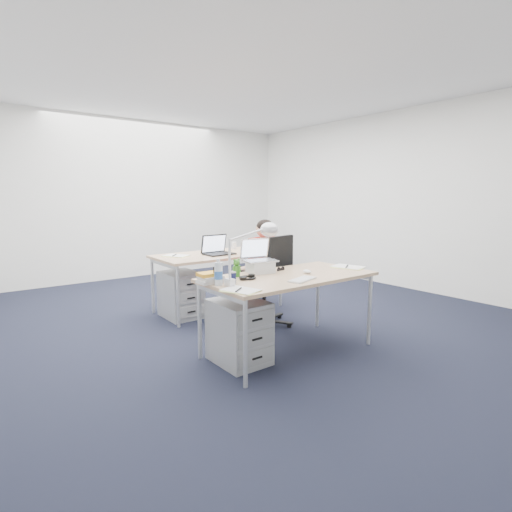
{
  "coord_description": "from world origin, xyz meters",
  "views": [
    {
      "loc": [
        -2.7,
        -3.56,
        1.45
      ],
      "look_at": [
        -0.27,
        -0.36,
        0.85
      ],
      "focal_mm": 28.0,
      "sensor_mm": 36.0,
      "label": 1
    }
  ],
  "objects_px": {
    "drawer_pedestal_near": "(239,332)",
    "bear_figurine": "(237,268)",
    "cordless_phone": "(216,275)",
    "desk_near": "(289,280)",
    "book_stack": "(210,278)",
    "dark_laptop": "(219,244)",
    "sunglasses": "(281,269)",
    "desk_far": "(218,257)",
    "seated_person": "(255,271)",
    "far_cup": "(234,245)",
    "drawer_pedestal_far": "(181,294)",
    "silver_laptop": "(260,256)",
    "office_chair": "(266,300)",
    "desk_lamp": "(246,253)",
    "headphones": "(247,277)",
    "water_bottle": "(218,272)",
    "wireless_keyboard": "(302,279)",
    "can_koozie": "(233,277)"
  },
  "relations": [
    {
      "from": "book_stack",
      "to": "desk_near",
      "type": "bearing_deg",
      "value": -11.76
    },
    {
      "from": "dark_laptop",
      "to": "far_cup",
      "type": "distance_m",
      "value": 0.58
    },
    {
      "from": "sunglasses",
      "to": "headphones",
      "type": "bearing_deg",
      "value": -174.76
    },
    {
      "from": "can_koozie",
      "to": "desk_far",
      "type": "bearing_deg",
      "value": 61.9
    },
    {
      "from": "desk_near",
      "to": "office_chair",
      "type": "xyz_separation_m",
      "value": [
        0.32,
        0.73,
        -0.39
      ]
    },
    {
      "from": "water_bottle",
      "to": "desk_near",
      "type": "bearing_deg",
      "value": -2.84
    },
    {
      "from": "desk_near",
      "to": "water_bottle",
      "type": "height_order",
      "value": "water_bottle"
    },
    {
      "from": "office_chair",
      "to": "headphones",
      "type": "distance_m",
      "value": 1.06
    },
    {
      "from": "water_bottle",
      "to": "book_stack",
      "type": "bearing_deg",
      "value": 95.01
    },
    {
      "from": "desk_far",
      "to": "drawer_pedestal_near",
      "type": "relative_size",
      "value": 2.91
    },
    {
      "from": "seated_person",
      "to": "silver_laptop",
      "type": "bearing_deg",
      "value": -142.91
    },
    {
      "from": "office_chair",
      "to": "dark_laptop",
      "type": "distance_m",
      "value": 0.97
    },
    {
      "from": "drawer_pedestal_far",
      "to": "drawer_pedestal_near",
      "type": "bearing_deg",
      "value": -97.72
    },
    {
      "from": "seated_person",
      "to": "bear_figurine",
      "type": "distance_m",
      "value": 0.98
    },
    {
      "from": "far_cup",
      "to": "cordless_phone",
      "type": "bearing_deg",
      "value": -128.02
    },
    {
      "from": "desk_far",
      "to": "drawer_pedestal_near",
      "type": "height_order",
      "value": "desk_far"
    },
    {
      "from": "wireless_keyboard",
      "to": "can_koozie",
      "type": "relative_size",
      "value": 3.04
    },
    {
      "from": "drawer_pedestal_near",
      "to": "sunglasses",
      "type": "relative_size",
      "value": 5.05
    },
    {
      "from": "sunglasses",
      "to": "desk_lamp",
      "type": "distance_m",
      "value": 0.73
    },
    {
      "from": "drawer_pedestal_far",
      "to": "sunglasses",
      "type": "relative_size",
      "value": 5.05
    },
    {
      "from": "bear_figurine",
      "to": "cordless_phone",
      "type": "height_order",
      "value": "bear_figurine"
    },
    {
      "from": "silver_laptop",
      "to": "office_chair",
      "type": "bearing_deg",
      "value": 57.13
    },
    {
      "from": "desk_far",
      "to": "sunglasses",
      "type": "distance_m",
      "value": 1.39
    },
    {
      "from": "desk_near",
      "to": "far_cup",
      "type": "distance_m",
      "value": 1.97
    },
    {
      "from": "desk_far",
      "to": "seated_person",
      "type": "height_order",
      "value": "seated_person"
    },
    {
      "from": "silver_laptop",
      "to": "desk_near",
      "type": "bearing_deg",
      "value": -52.91
    },
    {
      "from": "desk_near",
      "to": "headphones",
      "type": "relative_size",
      "value": 8.22
    },
    {
      "from": "far_cup",
      "to": "silver_laptop",
      "type": "bearing_deg",
      "value": -116.02
    },
    {
      "from": "wireless_keyboard",
      "to": "bear_figurine",
      "type": "bearing_deg",
      "value": 109.07
    },
    {
      "from": "silver_laptop",
      "to": "wireless_keyboard",
      "type": "relative_size",
      "value": 1.05
    },
    {
      "from": "drawer_pedestal_far",
      "to": "sunglasses",
      "type": "xyz_separation_m",
      "value": [
        0.4,
        -1.38,
        0.47
      ]
    },
    {
      "from": "desk_near",
      "to": "desk_lamp",
      "type": "distance_m",
      "value": 0.62
    },
    {
      "from": "water_bottle",
      "to": "sunglasses",
      "type": "distance_m",
      "value": 0.86
    },
    {
      "from": "drawer_pedestal_near",
      "to": "cordless_phone",
      "type": "distance_m",
      "value": 0.57
    },
    {
      "from": "cordless_phone",
      "to": "drawer_pedestal_far",
      "type": "bearing_deg",
      "value": 61.24
    },
    {
      "from": "silver_laptop",
      "to": "cordless_phone",
      "type": "xyz_separation_m",
      "value": [
        -0.59,
        -0.15,
        -0.09
      ]
    },
    {
      "from": "desk_far",
      "to": "dark_laptop",
      "type": "distance_m",
      "value": 0.2
    },
    {
      "from": "drawer_pedestal_near",
      "to": "bear_figurine",
      "type": "xyz_separation_m",
      "value": [
        0.09,
        0.17,
        0.54
      ]
    },
    {
      "from": "book_stack",
      "to": "dark_laptop",
      "type": "relative_size",
      "value": 0.55
    },
    {
      "from": "sunglasses",
      "to": "dark_laptop",
      "type": "relative_size",
      "value": 0.31
    },
    {
      "from": "desk_near",
      "to": "cordless_phone",
      "type": "distance_m",
      "value": 0.74
    },
    {
      "from": "headphones",
      "to": "far_cup",
      "type": "bearing_deg",
      "value": 39.42
    },
    {
      "from": "water_bottle",
      "to": "bear_figurine",
      "type": "bearing_deg",
      "value": 32.92
    },
    {
      "from": "desk_far",
      "to": "headphones",
      "type": "bearing_deg",
      "value": -112.92
    },
    {
      "from": "far_cup",
      "to": "drawer_pedestal_far",
      "type": "bearing_deg",
      "value": -165.4
    },
    {
      "from": "cordless_phone",
      "to": "desk_lamp",
      "type": "height_order",
      "value": "desk_lamp"
    },
    {
      "from": "dark_laptop",
      "to": "can_koozie",
      "type": "bearing_deg",
      "value": -120.4
    },
    {
      "from": "drawer_pedestal_far",
      "to": "dark_laptop",
      "type": "distance_m",
      "value": 0.77
    },
    {
      "from": "headphones",
      "to": "can_koozie",
      "type": "bearing_deg",
      "value": 177.58
    },
    {
      "from": "wireless_keyboard",
      "to": "desk_near",
      "type": "bearing_deg",
      "value": 58.61
    }
  ]
}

